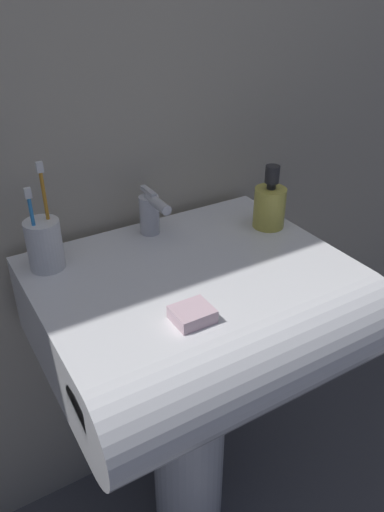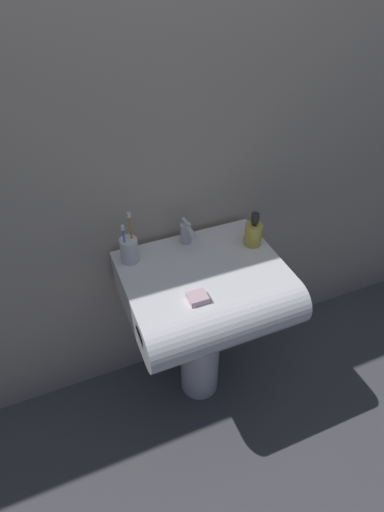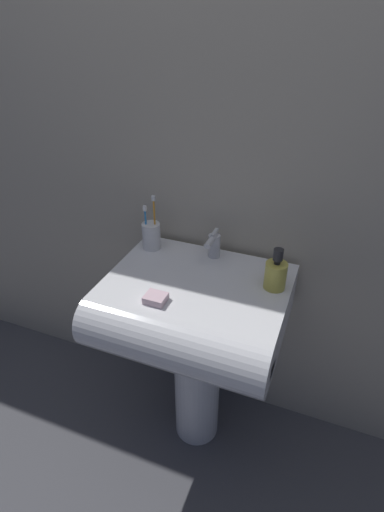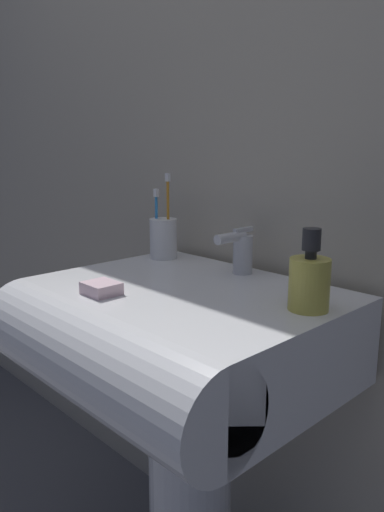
# 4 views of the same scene
# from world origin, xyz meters

# --- Properties ---
(wall_back) EXTENTS (5.00, 0.05, 2.40)m
(wall_back) POSITION_xyz_m (0.00, 0.26, 1.20)
(wall_back) COLOR #B7AD99
(wall_back) RESTS_ON ground
(sink_pedestal) EXTENTS (0.18, 0.18, 0.63)m
(sink_pedestal) POSITION_xyz_m (0.00, 0.00, 0.31)
(sink_pedestal) COLOR white
(sink_pedestal) RESTS_ON ground
(sink_basin) EXTENTS (0.61, 0.53, 0.18)m
(sink_basin) POSITION_xyz_m (0.00, -0.06, 0.71)
(sink_basin) COLOR white
(sink_basin) RESTS_ON sink_pedestal
(faucet) EXTENTS (0.04, 0.11, 0.10)m
(faucet) POSITION_xyz_m (0.00, 0.16, 0.86)
(faucet) COLOR silver
(faucet) RESTS_ON sink_basin
(toothbrush_cup) EXTENTS (0.07, 0.07, 0.22)m
(toothbrush_cup) POSITION_xyz_m (-0.24, 0.14, 0.86)
(toothbrush_cup) COLOR white
(toothbrush_cup) RESTS_ON sink_basin
(soap_bottle) EXTENTS (0.07, 0.07, 0.15)m
(soap_bottle) POSITION_xyz_m (0.25, 0.05, 0.86)
(soap_bottle) COLOR gold
(soap_bottle) RESTS_ON sink_basin
(bar_soap) EXTENTS (0.07, 0.06, 0.02)m
(bar_soap) POSITION_xyz_m (-0.08, -0.16, 0.82)
(bar_soap) COLOR silver
(bar_soap) RESTS_ON sink_basin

